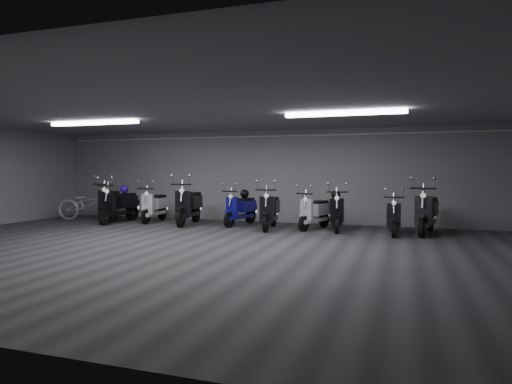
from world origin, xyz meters
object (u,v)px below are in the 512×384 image
(scooter_4, at_px, (240,204))
(scooter_7, at_px, (336,206))
(scooter_8, at_px, (393,211))
(helmet_2, at_px, (245,194))
(scooter_6, at_px, (314,207))
(helmet_1, at_px, (124,189))
(scooter_5, at_px, (270,204))
(scooter_2, at_px, (154,201))
(scooter_3, at_px, (189,199))
(scooter_9, at_px, (427,205))
(helmet_0, at_px, (336,195))
(scooter_1, at_px, (119,199))
(scooter_0, at_px, (109,197))
(bicycle, at_px, (88,201))

(scooter_4, bearing_deg, scooter_7, 8.46)
(scooter_8, xyz_separation_m, helmet_2, (-4.16, 0.72, 0.31))
(scooter_6, height_order, helmet_1, scooter_6)
(scooter_8, distance_m, helmet_1, 7.94)
(scooter_4, xyz_separation_m, scooter_5, (1.03, -0.50, 0.05))
(scooter_6, distance_m, helmet_2, 2.18)
(scooter_2, xyz_separation_m, scooter_3, (1.33, -0.30, 0.09))
(scooter_9, bearing_deg, scooter_8, -148.53)
(scooter_8, distance_m, helmet_0, 1.61)
(scooter_1, distance_m, helmet_1, 0.40)
(helmet_2, bearing_deg, helmet_0, -4.32)
(helmet_1, bearing_deg, scooter_9, 0.31)
(scooter_0, distance_m, helmet_1, 0.72)
(scooter_8, xyz_separation_m, scooter_9, (0.79, 0.29, 0.13))
(scooter_9, distance_m, helmet_2, 4.97)
(scooter_6, xyz_separation_m, bicycle, (-7.24, -0.09, 0.01))
(scooter_1, relative_size, scooter_7, 1.09)
(scooter_0, relative_size, helmet_1, 7.71)
(scooter_3, bearing_deg, scooter_4, 3.83)
(scooter_6, relative_size, scooter_8, 1.03)
(scooter_3, bearing_deg, scooter_0, 168.08)
(scooter_1, bearing_deg, scooter_4, 9.72)
(scooter_4, bearing_deg, scooter_2, -166.98)
(scooter_0, relative_size, scooter_5, 1.07)
(helmet_0, xyz_separation_m, helmet_2, (-2.67, 0.20, -0.03))
(scooter_1, bearing_deg, scooter_2, 30.88)
(scooter_7, height_order, helmet_1, scooter_7)
(scooter_1, bearing_deg, helmet_2, 12.97)
(scooter_1, xyz_separation_m, scooter_3, (2.23, 0.20, 0.04))
(scooter_2, height_order, bicycle, scooter_2)
(scooter_3, bearing_deg, scooter_6, -5.26)
(scooter_7, xyz_separation_m, helmet_0, (-0.04, 0.24, 0.28))
(scooter_1, bearing_deg, scooter_5, 2.04)
(scooter_2, xyz_separation_m, helmet_1, (-0.90, -0.24, 0.35))
(helmet_0, bearing_deg, scooter_9, -5.60)
(scooter_1, relative_size, scooter_4, 1.13)
(scooter_3, height_order, helmet_0, scooter_3)
(scooter_9, bearing_deg, scooter_4, -171.03)
(scooter_6, xyz_separation_m, helmet_0, (0.55, 0.16, 0.32))
(scooter_2, xyz_separation_m, bicycle, (-2.25, -0.22, -0.03))
(scooter_5, bearing_deg, scooter_0, 169.26)
(helmet_2, bearing_deg, scooter_1, -168.96)
(scooter_4, height_order, helmet_0, scooter_4)
(scooter_0, xyz_separation_m, scooter_5, (5.40, -0.39, -0.05))
(scooter_1, distance_m, scooter_9, 8.72)
(helmet_2, bearing_deg, bicycle, -174.96)
(scooter_4, xyz_separation_m, scooter_6, (2.18, -0.14, -0.02))
(scooter_0, xyz_separation_m, scooter_1, (0.65, -0.40, -0.02))
(scooter_0, distance_m, scooter_3, 2.89)
(scooter_4, xyz_separation_m, scooter_8, (4.21, -0.49, -0.03))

